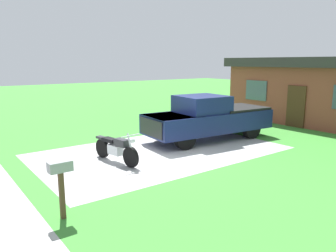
{
  "coord_description": "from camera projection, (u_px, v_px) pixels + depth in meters",
  "views": [
    {
      "loc": [
        9.58,
        -6.84,
        3.27
      ],
      "look_at": [
        -0.09,
        0.39,
        0.9
      ],
      "focal_mm": 35.06,
      "sensor_mm": 36.0,
      "label": 1
    }
  ],
  "objects": [
    {
      "name": "ground_plane",
      "position": [
        161.0,
        151.0,
        12.18
      ],
      "size": [
        80.0,
        80.0,
        0.0
      ],
      "primitive_type": "plane",
      "color": "#3D8B34"
    },
    {
      "name": "mailbox",
      "position": [
        61.0,
        174.0,
        6.79
      ],
      "size": [
        0.26,
        0.48,
        1.26
      ],
      "color": "#4C3823",
      "rests_on": "ground"
    },
    {
      "name": "motorcycle",
      "position": [
        116.0,
        148.0,
        10.77
      ],
      "size": [
        2.2,
        0.71,
        1.09
      ],
      "color": "black",
      "rests_on": "ground"
    },
    {
      "name": "pickup_truck",
      "position": [
        210.0,
        117.0,
        13.91
      ],
      "size": [
        2.49,
        5.77,
        1.9
      ],
      "color": "black",
      "rests_on": "ground"
    },
    {
      "name": "neighbor_house",
      "position": [
        323.0,
        89.0,
        17.88
      ],
      "size": [
        9.6,
        5.6,
        3.5
      ],
      "color": "brown",
      "rests_on": "ground"
    },
    {
      "name": "driveway_pad",
      "position": [
        161.0,
        151.0,
        12.18
      ],
      "size": [
        5.35,
        8.92,
        0.01
      ],
      "primitive_type": "cube",
      "color": "#A8A8A8",
      "rests_on": "ground"
    }
  ]
}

